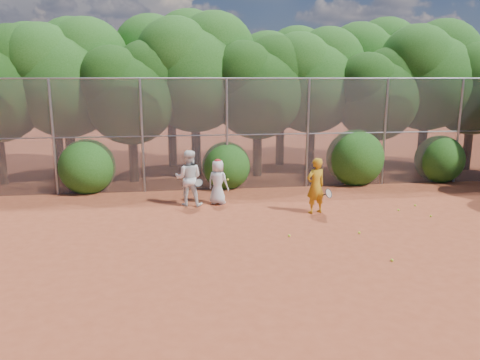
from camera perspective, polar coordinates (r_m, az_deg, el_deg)
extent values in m
plane|color=#963D22|center=(11.78, 6.54, -7.69)|extent=(80.00, 80.00, 0.00)
cylinder|color=gray|center=(17.35, -21.80, 4.79)|extent=(0.09, 0.09, 4.00)
cylinder|color=gray|center=(16.87, -11.84, 5.22)|extent=(0.09, 0.09, 4.00)
cylinder|color=gray|center=(16.93, -1.61, 5.51)|extent=(0.09, 0.09, 4.00)
cylinder|color=gray|center=(17.50, 8.24, 5.61)|extent=(0.09, 0.09, 4.00)
cylinder|color=gray|center=(18.55, 17.23, 5.56)|extent=(0.09, 0.09, 4.00)
cylinder|color=gray|center=(20.00, 25.08, 5.41)|extent=(0.09, 0.09, 4.00)
cylinder|color=gray|center=(16.94, 1.79, 12.29)|extent=(20.00, 0.05, 0.05)
cylinder|color=gray|center=(17.06, 1.74, 5.56)|extent=(20.00, 0.04, 0.04)
cube|color=slate|center=(17.06, 1.74, 5.56)|extent=(20.00, 0.02, 4.00)
cylinder|color=black|center=(20.07, -27.21, 2.89)|extent=(0.38, 0.38, 2.38)
sphere|color=black|center=(19.99, -25.70, 12.48)|extent=(3.05, 3.05, 3.05)
cylinder|color=black|center=(19.85, -19.94, 3.63)|extent=(0.38, 0.38, 2.52)
sphere|color=#1B4C13|center=(19.66, -20.48, 10.76)|extent=(4.03, 4.03, 4.03)
sphere|color=#1B4C13|center=(19.91, -18.12, 13.84)|extent=(3.23, 3.23, 3.23)
sphere|color=#1B4C13|center=(19.54, -22.92, 12.94)|extent=(3.02, 3.02, 3.02)
cylinder|color=black|center=(18.82, -12.87, 3.08)|extent=(0.36, 0.36, 2.17)
sphere|color=black|center=(18.60, -13.19, 9.56)|extent=(3.47, 3.47, 3.47)
sphere|color=black|center=(18.88, -11.08, 12.32)|extent=(2.78, 2.78, 2.78)
sphere|color=black|center=(18.39, -15.30, 11.58)|extent=(2.60, 2.60, 2.60)
cylinder|color=black|center=(19.71, -5.39, 4.47)|extent=(0.39, 0.39, 2.66)
sphere|color=#1B4C13|center=(19.52, -5.55, 12.07)|extent=(4.26, 4.26, 4.26)
sphere|color=#1B4C13|center=(20.03, -3.14, 15.16)|extent=(3.40, 3.40, 3.40)
sphere|color=#1B4C13|center=(19.20, -7.85, 14.55)|extent=(3.19, 3.19, 3.19)
cylinder|color=black|center=(19.41, 2.11, 3.82)|extent=(0.37, 0.37, 2.27)
sphere|color=black|center=(19.21, 2.16, 10.41)|extent=(3.64, 3.64, 3.64)
sphere|color=black|center=(19.69, 4.14, 13.09)|extent=(2.91, 2.91, 2.91)
sphere|color=black|center=(18.83, 0.37, 12.60)|extent=(2.73, 2.73, 2.73)
cylinder|color=black|center=(20.74, 8.57, 4.49)|extent=(0.38, 0.38, 2.45)
sphere|color=#1B4C13|center=(20.55, 8.79, 11.13)|extent=(3.92, 3.92, 3.92)
sphere|color=#1B4C13|center=(21.16, 10.67, 13.75)|extent=(3.14, 3.14, 3.14)
sphere|color=#1B4C13|center=(20.08, 7.18, 13.39)|extent=(2.94, 2.94, 2.94)
cylinder|color=black|center=(20.69, 16.01, 3.63)|extent=(0.36, 0.36, 2.10)
sphere|color=black|center=(20.49, 16.36, 9.33)|extent=(3.36, 3.36, 3.36)
sphere|color=black|center=(21.05, 17.83, 11.60)|extent=(2.69, 2.69, 2.69)
sphere|color=black|center=(20.01, 15.20, 11.26)|extent=(2.52, 2.52, 2.52)
cylinder|color=black|center=(22.30, 21.34, 4.50)|extent=(0.39, 0.39, 2.59)
sphere|color=#1B4C13|center=(22.13, 21.87, 11.02)|extent=(4.14, 4.14, 4.14)
sphere|color=#1B4C13|center=(22.91, 23.42, 13.51)|extent=(3.32, 3.32, 3.32)
sphere|color=#1B4C13|center=(21.52, 20.74, 13.31)|extent=(3.11, 3.11, 3.11)
cylinder|color=black|center=(23.10, 26.03, 3.99)|extent=(0.37, 0.37, 2.31)
sphere|color=black|center=(22.93, 26.57, 9.59)|extent=(3.70, 3.70, 3.70)
sphere|color=black|center=(22.33, 25.76, 11.53)|extent=(2.77, 2.77, 2.77)
cylinder|color=black|center=(22.29, -21.27, 4.55)|extent=(0.39, 0.39, 2.62)
sphere|color=#1B4C13|center=(22.13, -21.80, 11.16)|extent=(4.20, 4.20, 4.20)
sphere|color=#1B4C13|center=(22.37, -19.61, 14.02)|extent=(3.36, 3.36, 3.36)
sphere|color=#1B4C13|center=(22.02, -24.08, 13.17)|extent=(3.15, 3.15, 3.15)
cylinder|color=black|center=(21.87, -8.28, 5.36)|extent=(0.40, 0.40, 2.80)
sphere|color=#1B4C13|center=(21.71, -8.51, 12.57)|extent=(4.48, 4.48, 4.48)
sphere|color=#1B4C13|center=(22.20, -6.19, 15.52)|extent=(3.58, 3.58, 3.58)
sphere|color=#1B4C13|center=(21.42, -10.76, 14.89)|extent=(3.36, 3.36, 3.36)
cylinder|color=black|center=(22.02, 4.90, 5.13)|extent=(0.38, 0.38, 2.52)
sphere|color=#1B4C13|center=(21.85, 5.02, 11.57)|extent=(4.03, 4.03, 4.03)
sphere|color=#1B4C13|center=(22.44, 6.91, 14.12)|extent=(3.23, 3.23, 3.23)
sphere|color=#1B4C13|center=(21.41, 3.35, 13.73)|extent=(3.02, 3.02, 3.02)
cylinder|color=black|center=(23.95, 15.20, 5.58)|extent=(0.40, 0.40, 2.73)
sphere|color=#1B4C13|center=(23.80, 15.57, 11.98)|extent=(4.37, 4.37, 4.37)
sphere|color=#1B4C13|center=(24.58, 17.25, 14.43)|extent=(3.49, 3.49, 3.49)
sphere|color=#1B4C13|center=(23.23, 14.24, 14.21)|extent=(3.28, 3.28, 3.28)
sphere|color=#1B4C13|center=(17.57, -18.15, 1.84)|extent=(2.00, 2.00, 2.00)
sphere|color=#1B4C13|center=(17.39, -1.70, 2.02)|extent=(1.80, 1.80, 1.80)
sphere|color=#1B4C13|center=(18.55, 13.86, 2.95)|extent=(2.20, 2.20, 2.20)
sphere|color=#1B4C13|center=(20.12, 23.16, 2.59)|extent=(1.90, 1.90, 1.90)
imported|color=#C48B17|center=(14.23, 9.21, -0.69)|extent=(0.71, 0.57, 1.70)
torus|color=black|center=(14.19, 10.76, -1.61)|extent=(0.33, 0.30, 0.29)
cylinder|color=black|center=(14.32, 10.08, -1.82)|extent=(0.19, 0.23, 0.14)
imported|color=silver|center=(15.09, -2.71, -0.25)|extent=(0.85, 0.78, 1.46)
ellipsoid|color=#B0191A|center=(14.96, -2.74, 2.32)|extent=(0.22, 0.22, 0.13)
sphere|color=#C0E329|center=(14.90, -1.50, 0.07)|extent=(0.07, 0.07, 0.07)
imported|color=white|center=(14.97, -6.28, 0.24)|extent=(0.98, 0.83, 1.79)
torus|color=black|center=(14.71, -5.07, -0.34)|extent=(0.36, 0.30, 0.26)
cylinder|color=black|center=(14.90, -4.84, -0.70)|extent=(0.12, 0.24, 0.20)
sphere|color=#C0E329|center=(12.77, 14.34, -6.24)|extent=(0.07, 0.07, 0.07)
sphere|color=#C0E329|center=(15.24, 18.75, -3.48)|extent=(0.07, 0.07, 0.07)
sphere|color=#C0E329|center=(11.13, 18.04, -9.28)|extent=(0.07, 0.07, 0.07)
sphere|color=#C0E329|center=(14.93, 22.24, -4.07)|extent=(0.07, 0.07, 0.07)
sphere|color=#C0E329|center=(12.21, 6.02, -6.77)|extent=(0.07, 0.07, 0.07)
sphere|color=#C0E329|center=(15.97, 20.57, -2.90)|extent=(0.07, 0.07, 0.07)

